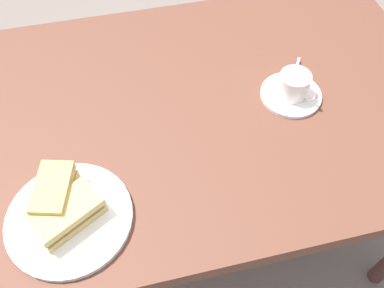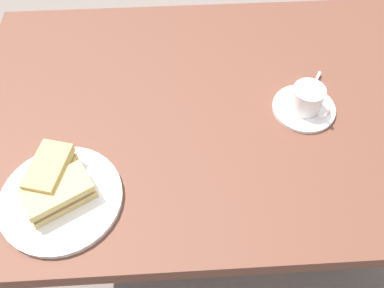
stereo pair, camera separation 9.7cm
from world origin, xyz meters
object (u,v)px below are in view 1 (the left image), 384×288
at_px(sandwich_front, 67,214).
at_px(dining_table, 208,120).
at_px(coffee_saucer, 291,95).
at_px(coffee_cup, 294,85).
at_px(sandwich_back, 55,192).
at_px(sandwich_plate, 70,218).
at_px(spoon, 296,74).

bearing_deg(sandwich_front, dining_table, 35.07).
height_order(coffee_saucer, coffee_cup, coffee_cup).
bearing_deg(sandwich_back, coffee_saucer, 16.49).
bearing_deg(sandwich_plate, sandwich_front, -68.19).
relative_size(sandwich_back, coffee_cup, 1.42).
bearing_deg(coffee_cup, sandwich_plate, -159.05).
xyz_separation_m(dining_table, sandwich_front, (-0.37, -0.26, 0.11)).
distance_m(coffee_cup, spoon, 0.08).
relative_size(sandwich_back, coffee_saucer, 0.86).
bearing_deg(sandwich_back, spoon, 20.73).
bearing_deg(spoon, coffee_saucer, -120.09).
bearing_deg(coffee_saucer, sandwich_back, -163.51).
height_order(coffee_saucer, spoon, spoon).
distance_m(sandwich_plate, coffee_saucer, 0.64).
xyz_separation_m(sandwich_front, coffee_cup, (0.60, 0.23, 0.01)).
height_order(coffee_cup, spoon, coffee_cup).
distance_m(dining_table, sandwich_plate, 0.46).
xyz_separation_m(sandwich_plate, sandwich_back, (-0.02, 0.05, 0.04)).
height_order(sandwich_front, spoon, sandwich_front).
height_order(sandwich_plate, coffee_cup, coffee_cup).
xyz_separation_m(sandwich_back, coffee_saucer, (0.62, 0.18, -0.04)).
bearing_deg(coffee_cup, sandwich_back, -163.67).
relative_size(dining_table, coffee_cup, 13.17).
distance_m(sandwich_back, spoon, 0.70).
bearing_deg(sandwich_plate, sandwich_back, 111.96).
bearing_deg(dining_table, sandwich_front, -144.93).
relative_size(dining_table, coffee_saucer, 7.98).
distance_m(coffee_saucer, spoon, 0.08).
height_order(dining_table, sandwich_plate, sandwich_plate).
bearing_deg(coffee_saucer, coffee_cup, -52.03).
bearing_deg(spoon, dining_table, -171.53).
bearing_deg(coffee_cup, coffee_saucer, 127.97).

